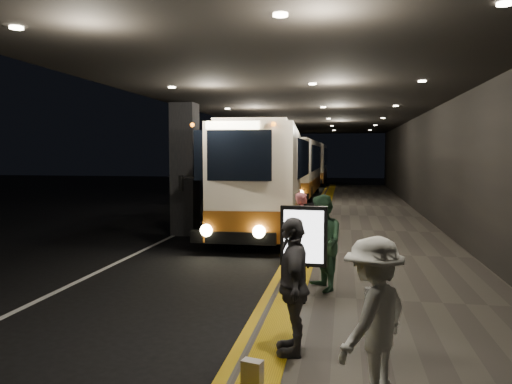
% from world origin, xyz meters
% --- Properties ---
extents(ground, '(90.00, 90.00, 0.00)m').
position_xyz_m(ground, '(0.00, 0.00, 0.00)').
color(ground, black).
extents(lane_line_white, '(0.12, 50.00, 0.01)m').
position_xyz_m(lane_line_white, '(-1.80, 5.00, 0.01)').
color(lane_line_white, silver).
rests_on(lane_line_white, ground).
extents(kerb_stripe_yellow, '(0.18, 50.00, 0.01)m').
position_xyz_m(kerb_stripe_yellow, '(2.35, 5.00, 0.01)').
color(kerb_stripe_yellow, gold).
rests_on(kerb_stripe_yellow, ground).
extents(sidewalk, '(4.50, 50.00, 0.15)m').
position_xyz_m(sidewalk, '(4.75, 5.00, 0.07)').
color(sidewalk, '#514C44').
rests_on(sidewalk, ground).
extents(tactile_strip, '(0.50, 50.00, 0.01)m').
position_xyz_m(tactile_strip, '(2.85, 5.00, 0.16)').
color(tactile_strip, gold).
rests_on(tactile_strip, sidewalk).
extents(terminal_wall, '(0.10, 50.00, 6.00)m').
position_xyz_m(terminal_wall, '(7.00, 5.00, 3.00)').
color(terminal_wall, black).
rests_on(terminal_wall, ground).
extents(support_columns, '(0.80, 24.80, 4.40)m').
position_xyz_m(support_columns, '(-1.50, 4.00, 2.20)').
color(support_columns, black).
rests_on(support_columns, ground).
extents(canopy, '(9.00, 50.00, 0.40)m').
position_xyz_m(canopy, '(2.50, 5.00, 4.60)').
color(canopy, black).
rests_on(canopy, support_columns).
extents(coach_main, '(3.14, 11.57, 3.57)m').
position_xyz_m(coach_main, '(0.91, 6.26, 1.72)').
color(coach_main, beige).
rests_on(coach_main, ground).
extents(coach_second, '(2.38, 11.12, 3.49)m').
position_xyz_m(coach_second, '(0.84, 19.40, 1.68)').
color(coach_second, beige).
rests_on(coach_second, ground).
extents(coach_third, '(2.48, 11.19, 3.51)m').
position_xyz_m(coach_third, '(0.90, 33.17, 1.68)').
color(coach_third, beige).
rests_on(coach_third, ground).
extents(passenger_boarding, '(0.57, 0.69, 1.64)m').
position_xyz_m(passenger_boarding, '(2.80, -0.02, 0.97)').
color(passenger_boarding, '#C55C65').
rests_on(passenger_boarding, sidewalk).
extents(passenger_waiting_green, '(0.85, 1.03, 1.81)m').
position_xyz_m(passenger_waiting_green, '(3.38, -2.72, 1.06)').
color(passenger_waiting_green, '#396647').
rests_on(passenger_waiting_green, sidewalk).
extents(passenger_waiting_white, '(1.03, 1.22, 1.73)m').
position_xyz_m(passenger_waiting_white, '(4.10, -6.85, 1.01)').
color(passenger_waiting_white, white).
rests_on(passenger_waiting_white, sidewalk).
extents(passenger_waiting_grey, '(0.67, 1.10, 1.77)m').
position_xyz_m(passenger_waiting_grey, '(3.15, -5.78, 1.04)').
color(passenger_waiting_grey, '#47454A').
rests_on(passenger_waiting_grey, sidewalk).
extents(bag_polka, '(0.29, 0.16, 0.33)m').
position_xyz_m(bag_polka, '(4.28, -3.60, 0.32)').
color(bag_polka, black).
rests_on(bag_polka, sidewalk).
extents(bag_plain, '(0.26, 0.19, 0.29)m').
position_xyz_m(bag_plain, '(2.80, -6.77, 0.29)').
color(bag_plain, silver).
rests_on(bag_plain, sidewalk).
extents(info_sign, '(0.80, 0.17, 1.69)m').
position_xyz_m(info_sign, '(3.11, -3.62, 1.29)').
color(info_sign, black).
rests_on(info_sign, sidewalk).
extents(stanchion_post, '(0.05, 0.05, 1.01)m').
position_xyz_m(stanchion_post, '(3.00, -0.98, 0.65)').
color(stanchion_post, black).
rests_on(stanchion_post, sidewalk).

